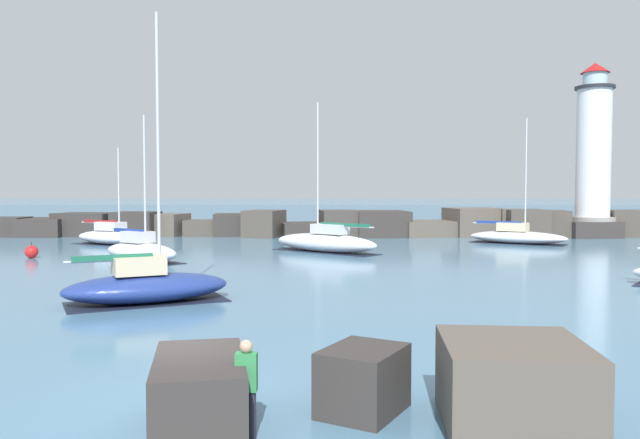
% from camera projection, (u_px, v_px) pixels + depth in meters
% --- Properties ---
extents(ground_plane, '(600.00, 600.00, 0.00)m').
position_uv_depth(ground_plane, '(180.00, 406.00, 12.02)').
color(ground_plane, teal).
extents(open_sea_beyond, '(400.00, 116.00, 0.01)m').
position_uv_depth(open_sea_beyond, '(320.00, 212.00, 116.18)').
color(open_sea_beyond, teal).
rests_on(open_sea_beyond, ground).
extents(breakwater_jetty, '(60.35, 6.57, 2.53)m').
position_uv_depth(breakwater_jetty, '(340.00, 225.00, 56.19)').
color(breakwater_jetty, '#383330').
rests_on(breakwater_jetty, ground).
extents(lighthouse, '(3.94, 3.94, 15.32)m').
position_uv_depth(lighthouse, '(593.00, 161.00, 55.00)').
color(lighthouse, gray).
rests_on(lighthouse, ground).
extents(foreground_rocks, '(7.86, 3.41, 1.50)m').
position_uv_depth(foreground_rocks, '(398.00, 386.00, 11.06)').
color(foreground_rocks, brown).
rests_on(foreground_rocks, ground).
extents(sailboat_moored_0, '(7.85, 6.74, 10.06)m').
position_uv_depth(sailboat_moored_0, '(325.00, 241.00, 41.84)').
color(sailboat_moored_0, white).
rests_on(sailboat_moored_0, ground).
extents(sailboat_moored_1, '(6.51, 4.98, 10.69)m').
position_uv_depth(sailboat_moored_1, '(146.00, 285.00, 23.09)').
color(sailboat_moored_1, navy).
rests_on(sailboat_moored_1, ground).
extents(sailboat_moored_2, '(7.65, 5.83, 9.70)m').
position_uv_depth(sailboat_moored_2, '(517.00, 236.00, 48.46)').
color(sailboat_moored_2, silver).
rests_on(sailboat_moored_2, ground).
extents(sailboat_moored_3, '(7.50, 5.26, 7.36)m').
position_uv_depth(sailboat_moored_3, '(114.00, 236.00, 47.50)').
color(sailboat_moored_3, white).
rests_on(sailboat_moored_3, ground).
extents(sailboat_moored_6, '(6.02, 5.29, 8.44)m').
position_uv_depth(sailboat_moored_6, '(141.00, 250.00, 36.16)').
color(sailboat_moored_6, silver).
rests_on(sailboat_moored_6, ground).
extents(mooring_buoy_orange_near, '(0.78, 0.78, 0.98)m').
position_uv_depth(mooring_buoy_orange_near, '(32.00, 252.00, 38.11)').
color(mooring_buoy_orange_near, red).
rests_on(mooring_buoy_orange_near, ground).
extents(person_on_rocks, '(0.36, 0.22, 1.68)m').
position_uv_depth(person_on_rocks, '(246.00, 384.00, 10.41)').
color(person_on_rocks, '#282833').
rests_on(person_on_rocks, ground).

